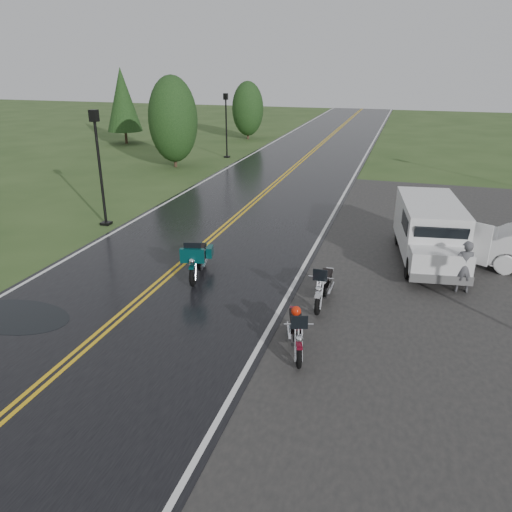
{
  "coord_description": "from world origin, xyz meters",
  "views": [
    {
      "loc": [
        6.61,
        -10.49,
        6.15
      ],
      "look_at": [
        2.8,
        2.0,
        1.0
      ],
      "focal_mm": 35.0,
      "sensor_mm": 36.0,
      "label": 1
    }
  ],
  "objects_px": {
    "motorcycle_red": "(299,346)",
    "motorcycle_silver": "(318,295)",
    "motorcycle_teal": "(192,267)",
    "person_at_van": "(464,268)",
    "lamp_post_far_left": "(226,126)",
    "lamp_post_near_left": "(100,169)",
    "van_white": "(412,249)"
  },
  "relations": [
    {
      "from": "van_white",
      "to": "lamp_post_far_left",
      "type": "bearing_deg",
      "value": 117.46
    },
    {
      "from": "motorcycle_teal",
      "to": "motorcycle_silver",
      "type": "height_order",
      "value": "motorcycle_teal"
    },
    {
      "from": "motorcycle_red",
      "to": "motorcycle_teal",
      "type": "distance_m",
      "value": 4.9
    },
    {
      "from": "motorcycle_teal",
      "to": "lamp_post_near_left",
      "type": "distance_m",
      "value": 7.43
    },
    {
      "from": "motorcycle_silver",
      "to": "person_at_van",
      "type": "distance_m",
      "value": 4.44
    },
    {
      "from": "lamp_post_far_left",
      "to": "motorcycle_red",
      "type": "bearing_deg",
      "value": -66.44
    },
    {
      "from": "motorcycle_red",
      "to": "van_white",
      "type": "relative_size",
      "value": 0.39
    },
    {
      "from": "motorcycle_red",
      "to": "person_at_van",
      "type": "height_order",
      "value": "person_at_van"
    },
    {
      "from": "motorcycle_red",
      "to": "lamp_post_near_left",
      "type": "distance_m",
      "value": 12.27
    },
    {
      "from": "van_white",
      "to": "lamp_post_near_left",
      "type": "xyz_separation_m",
      "value": [
        -11.68,
        2.01,
        1.27
      ]
    },
    {
      "from": "motorcycle_teal",
      "to": "person_at_van",
      "type": "bearing_deg",
      "value": 1.55
    },
    {
      "from": "person_at_van",
      "to": "lamp_post_far_left",
      "type": "relative_size",
      "value": 0.36
    },
    {
      "from": "motorcycle_red",
      "to": "person_at_van",
      "type": "relative_size",
      "value": 1.29
    },
    {
      "from": "motorcycle_teal",
      "to": "lamp_post_far_left",
      "type": "bearing_deg",
      "value": 94.37
    },
    {
      "from": "motorcycle_silver",
      "to": "lamp_post_near_left",
      "type": "height_order",
      "value": "lamp_post_near_left"
    },
    {
      "from": "lamp_post_near_left",
      "to": "lamp_post_far_left",
      "type": "xyz_separation_m",
      "value": [
        -0.43,
        15.24,
        -0.16
      ]
    },
    {
      "from": "motorcycle_red",
      "to": "lamp_post_near_left",
      "type": "xyz_separation_m",
      "value": [
        -9.52,
        7.57,
        1.67
      ]
    },
    {
      "from": "motorcycle_red",
      "to": "motorcycle_teal",
      "type": "xyz_separation_m",
      "value": [
        -3.78,
        3.11,
        0.07
      ]
    },
    {
      "from": "van_white",
      "to": "person_at_van",
      "type": "xyz_separation_m",
      "value": [
        1.42,
        -0.53,
        -0.22
      ]
    },
    {
      "from": "motorcycle_teal",
      "to": "lamp_post_near_left",
      "type": "xyz_separation_m",
      "value": [
        -5.73,
        4.46,
        1.6
      ]
    },
    {
      "from": "motorcycle_silver",
      "to": "person_at_van",
      "type": "height_order",
      "value": "person_at_van"
    },
    {
      "from": "motorcycle_red",
      "to": "lamp_post_far_left",
      "type": "distance_m",
      "value": 24.93
    },
    {
      "from": "van_white",
      "to": "person_at_van",
      "type": "distance_m",
      "value": 1.53
    },
    {
      "from": "motorcycle_red",
      "to": "motorcycle_teal",
      "type": "relative_size",
      "value": 0.89
    },
    {
      "from": "motorcycle_red",
      "to": "person_at_van",
      "type": "bearing_deg",
      "value": 37.85
    },
    {
      "from": "motorcycle_teal",
      "to": "van_white",
      "type": "height_order",
      "value": "van_white"
    },
    {
      "from": "motorcycle_red",
      "to": "motorcycle_silver",
      "type": "distance_m",
      "value": 2.45
    },
    {
      "from": "van_white",
      "to": "motorcycle_red",
      "type": "bearing_deg",
      "value": -118.83
    },
    {
      "from": "motorcycle_red",
      "to": "person_at_van",
      "type": "xyz_separation_m",
      "value": [
        3.58,
        5.03,
        0.18
      ]
    },
    {
      "from": "motorcycle_red",
      "to": "lamp_post_near_left",
      "type": "height_order",
      "value": "lamp_post_near_left"
    },
    {
      "from": "motorcycle_silver",
      "to": "lamp_post_far_left",
      "type": "bearing_deg",
      "value": 116.35
    },
    {
      "from": "motorcycle_red",
      "to": "lamp_post_far_left",
      "type": "height_order",
      "value": "lamp_post_far_left"
    }
  ]
}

